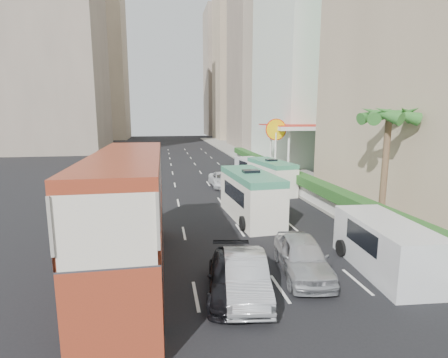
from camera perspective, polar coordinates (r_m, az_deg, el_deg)
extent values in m
plane|color=black|center=(15.89, 8.09, -13.87)|extent=(200.00, 200.00, 0.00)
cube|color=#95351E|center=(14.37, -15.16, -6.02)|extent=(2.50, 11.00, 5.06)
imported|color=#B7B9BE|center=(13.58, 3.51, -18.22)|extent=(2.14, 4.58, 1.45)
imported|color=#B7B9BE|center=(15.38, 12.56, -14.88)|extent=(2.48, 4.79, 1.56)
imported|color=black|center=(13.66, 1.36, -18.03)|extent=(2.52, 4.68, 1.29)
imported|color=silver|center=(32.37, -0.19, -1.22)|extent=(2.21, 4.67, 1.29)
cube|color=silver|center=(22.13, 4.35, -2.74)|extent=(2.70, 6.86, 2.98)
cube|color=silver|center=(30.33, 7.67, 0.46)|extent=(2.80, 6.23, 2.67)
cube|color=silver|center=(16.39, 24.80, -9.91)|extent=(2.57, 5.56, 2.16)
cube|color=silver|center=(36.13, 4.72, 1.63)|extent=(2.85, 5.44, 2.07)
cube|color=#99968C|center=(41.57, 9.28, 1.35)|extent=(6.00, 120.00, 0.18)
cube|color=silver|center=(30.34, 11.12, -0.89)|extent=(0.30, 44.00, 1.00)
cube|color=#2D6626|center=(30.19, 11.17, 0.69)|extent=(1.10, 44.00, 0.70)
cylinder|color=brown|center=(21.88, 24.75, 1.22)|extent=(0.36, 0.36, 6.40)
cube|color=silver|center=(39.73, 11.71, 4.73)|extent=(6.50, 8.00, 5.50)
cube|color=gray|center=(77.47, 8.00, 24.08)|extent=(16.00, 16.00, 50.00)
cube|color=tan|center=(99.37, 2.87, 19.31)|extent=(14.00, 14.00, 44.00)
cube|color=gray|center=(120.47, 0.44, 16.79)|extent=(14.00, 14.00, 40.00)
cube|color=gray|center=(74.04, -27.41, 24.54)|extent=(18.00, 18.00, 52.00)
cube|color=tan|center=(106.48, -20.36, 18.65)|extent=(16.00, 16.00, 46.00)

